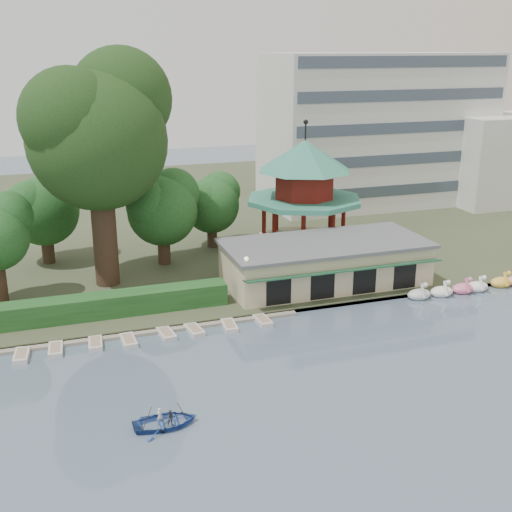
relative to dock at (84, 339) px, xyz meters
name	(u,v)px	position (x,y,z in m)	size (l,w,h in m)	color
ground_plane	(323,435)	(12.00, -17.20, -0.12)	(220.00, 220.00, 0.00)	slate
shore	(159,216)	(12.00, 34.80, 0.08)	(220.00, 70.00, 0.40)	#424930
embankment	(235,318)	(12.00, 0.10, 0.03)	(220.00, 0.60, 0.30)	gray
dock	(84,339)	(0.00, 0.00, 0.00)	(34.00, 1.60, 0.24)	gray
boathouse	(325,262)	(22.00, 4.77, 2.25)	(18.60, 9.39, 3.90)	beige
pavilion	(304,184)	(24.00, 14.80, 7.36)	(12.40, 12.40, 13.50)	beige
office_building	(397,134)	(44.67, 31.80, 9.61)	(38.00, 18.00, 20.00)	silver
hedge	(40,313)	(-3.00, 3.30, 1.18)	(30.00, 2.00, 1.80)	#235522
lamp_post	(246,272)	(13.50, 1.80, 3.22)	(0.36, 0.36, 4.28)	black
big_tree	(98,128)	(3.16, 10.99, 14.40)	(13.26, 12.35, 20.94)	#3A281C
small_trees	(68,217)	(0.13, 14.95, 5.82)	(39.16, 16.38, 9.42)	#3A281C
swan_boats	(471,287)	(34.06, -0.64, 0.28)	(12.78, 2.08, 1.92)	silver
moored_rowboats	(76,347)	(-0.64, -1.38, 0.06)	(29.74, 2.75, 0.36)	silver
rowboat_with_passengers	(165,418)	(3.66, -13.43, 0.43)	(5.29, 3.78, 2.01)	#2D4C98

